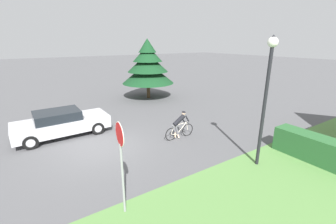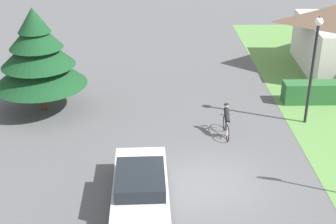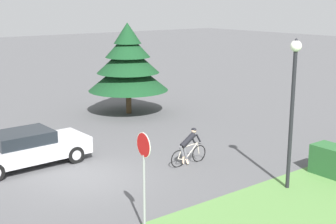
% 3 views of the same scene
% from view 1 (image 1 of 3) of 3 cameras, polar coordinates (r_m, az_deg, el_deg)
% --- Properties ---
extents(ground_plane, '(140.00, 140.00, 0.00)m').
position_cam_1_polar(ground_plane, '(11.11, -16.77, -8.78)').
color(ground_plane, '#515154').
extents(sedan_left_lane, '(1.98, 4.63, 1.39)m').
position_cam_1_polar(sedan_left_lane, '(12.96, -25.45, -2.56)').
color(sedan_left_lane, '#BCBCC1').
rests_on(sedan_left_lane, ground).
extents(cyclist, '(0.44, 1.73, 1.43)m').
position_cam_1_polar(cyclist, '(11.47, 2.92, -3.41)').
color(cyclist, black).
rests_on(cyclist, ground).
extents(stop_sign, '(0.68, 0.07, 2.80)m').
position_cam_1_polar(stop_sign, '(6.23, -11.89, -9.74)').
color(stop_sign, gray).
rests_on(stop_sign, ground).
extents(street_lamp, '(0.37, 0.37, 5.01)m').
position_cam_1_polar(street_lamp, '(8.99, 23.95, 6.92)').
color(street_lamp, black).
rests_on(street_lamp, ground).
extents(conifer_tall_near, '(4.42, 4.42, 5.03)m').
position_cam_1_polar(conifer_tall_near, '(19.60, -5.16, 11.50)').
color(conifer_tall_near, '#4C3823').
rests_on(conifer_tall_near, ground).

